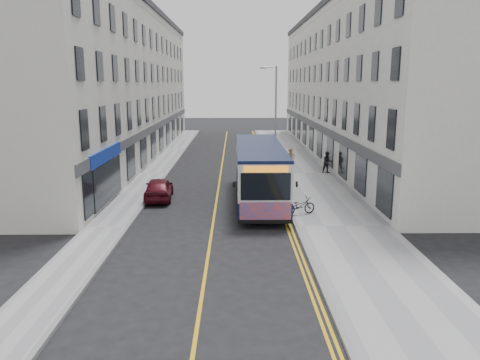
{
  "coord_description": "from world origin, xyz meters",
  "views": [
    {
      "loc": [
        1.07,
        -22.37,
        6.76
      ],
      "look_at": [
        1.36,
        2.37,
        1.6
      ],
      "focal_mm": 35.0,
      "sensor_mm": 36.0,
      "label": 1
    }
  ],
  "objects_px": {
    "pedestrian_far": "(327,162)",
    "car_white": "(257,148)",
    "city_bus": "(259,170)",
    "car_maroon": "(159,188)",
    "streetlamp": "(275,114)",
    "pedestrian_near": "(291,160)",
    "bicycle": "(300,206)"
  },
  "relations": [
    {
      "from": "bicycle",
      "to": "city_bus",
      "type": "bearing_deg",
      "value": 8.91
    },
    {
      "from": "streetlamp",
      "to": "car_white",
      "type": "bearing_deg",
      "value": 97.05
    },
    {
      "from": "bicycle",
      "to": "car_maroon",
      "type": "height_order",
      "value": "car_maroon"
    },
    {
      "from": "city_bus",
      "to": "bicycle",
      "type": "xyz_separation_m",
      "value": [
        1.91,
        -3.36,
        -1.22
      ]
    },
    {
      "from": "city_bus",
      "to": "car_maroon",
      "type": "bearing_deg",
      "value": 176.62
    },
    {
      "from": "city_bus",
      "to": "car_white",
      "type": "xyz_separation_m",
      "value": [
        0.71,
        17.7,
        -1.12
      ]
    },
    {
      "from": "bicycle",
      "to": "pedestrian_near",
      "type": "bearing_deg",
      "value": -25.19
    },
    {
      "from": "pedestrian_far",
      "to": "car_white",
      "type": "relative_size",
      "value": 0.4
    },
    {
      "from": "pedestrian_far",
      "to": "car_white",
      "type": "distance_m",
      "value": 10.98
    },
    {
      "from": "pedestrian_far",
      "to": "car_white",
      "type": "height_order",
      "value": "pedestrian_far"
    },
    {
      "from": "city_bus",
      "to": "car_white",
      "type": "bearing_deg",
      "value": 87.7
    },
    {
      "from": "streetlamp",
      "to": "bicycle",
      "type": "bearing_deg",
      "value": -89.0
    },
    {
      "from": "pedestrian_near",
      "to": "car_maroon",
      "type": "relative_size",
      "value": 0.47
    },
    {
      "from": "bicycle",
      "to": "pedestrian_far",
      "type": "relative_size",
      "value": 1.05
    },
    {
      "from": "streetlamp",
      "to": "bicycle",
      "type": "distance_m",
      "value": 13.77
    },
    {
      "from": "car_white",
      "to": "car_maroon",
      "type": "distance_m",
      "value": 18.57
    },
    {
      "from": "pedestrian_near",
      "to": "car_white",
      "type": "relative_size",
      "value": 0.45
    },
    {
      "from": "city_bus",
      "to": "streetlamp",
      "type": "bearing_deg",
      "value": 80.34
    },
    {
      "from": "car_white",
      "to": "car_maroon",
      "type": "relative_size",
      "value": 1.06
    },
    {
      "from": "pedestrian_near",
      "to": "car_white",
      "type": "xyz_separation_m",
      "value": [
        -2.11,
        9.48,
        -0.36
      ]
    },
    {
      "from": "streetlamp",
      "to": "pedestrian_far",
      "type": "height_order",
      "value": "streetlamp"
    },
    {
      "from": "pedestrian_near",
      "to": "car_white",
      "type": "height_order",
      "value": "pedestrian_near"
    },
    {
      "from": "car_white",
      "to": "car_maroon",
      "type": "height_order",
      "value": "car_white"
    },
    {
      "from": "bicycle",
      "to": "car_white",
      "type": "relative_size",
      "value": 0.42
    },
    {
      "from": "pedestrian_near",
      "to": "bicycle",
      "type": "bearing_deg",
      "value": -115.43
    },
    {
      "from": "bicycle",
      "to": "car_maroon",
      "type": "xyz_separation_m",
      "value": [
        -7.8,
        3.71,
        0.09
      ]
    },
    {
      "from": "car_maroon",
      "to": "streetlamp",
      "type": "bearing_deg",
      "value": -132.53
    },
    {
      "from": "streetlamp",
      "to": "car_white",
      "type": "distance_m",
      "value": 8.72
    },
    {
      "from": "pedestrian_far",
      "to": "bicycle",
      "type": "bearing_deg",
      "value": -116.6
    },
    {
      "from": "car_white",
      "to": "streetlamp",
      "type": "bearing_deg",
      "value": -80.96
    },
    {
      "from": "streetlamp",
      "to": "car_white",
      "type": "xyz_separation_m",
      "value": [
        -0.97,
        7.84,
        -3.71
      ]
    },
    {
      "from": "streetlamp",
      "to": "car_maroon",
      "type": "relative_size",
      "value": 2.06
    }
  ]
}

